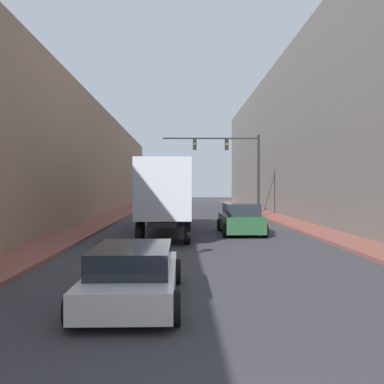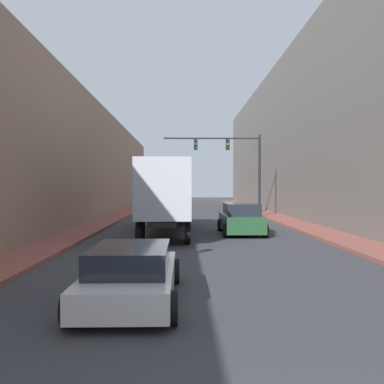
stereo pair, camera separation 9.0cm
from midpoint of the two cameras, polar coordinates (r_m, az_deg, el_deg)
The scene contains 8 objects.
sidewalk_right at distance 33.45m, azimuth 11.87°, elevation -3.55°, with size 2.04×80.00×0.15m.
sidewalk_left at distance 33.07m, azimuth -10.95°, elevation -3.60°, with size 2.04×80.00×0.15m.
building_right at distance 34.77m, azimuth 18.43°, elevation 7.93°, with size 6.00×80.00×13.89m.
building_left at distance 33.95m, azimuth -17.69°, elevation 4.21°, with size 6.00×80.00×9.29m.
semi_truck at distance 23.73m, azimuth -3.20°, elevation -0.25°, with size 2.46×12.06×3.82m.
sedan_car at distance 9.79m, azimuth -7.79°, elevation -10.79°, with size 2.10×4.75×1.26m.
suv_car at distance 23.24m, azimuth 6.65°, elevation -3.65°, with size 2.23×4.64×1.66m.
traffic_signal_gantry at distance 35.62m, azimuth 6.02°, elevation 4.32°, with size 8.04×0.35×6.85m.
Camera 2 is at (-0.93, -2.50, 2.56)m, focal length 40.00 mm.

